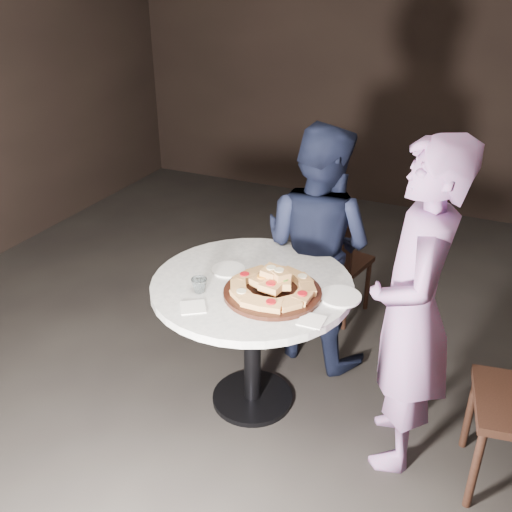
# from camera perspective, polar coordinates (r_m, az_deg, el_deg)

# --- Properties ---
(floor) EXTENTS (7.00, 7.00, 0.00)m
(floor) POSITION_cam_1_polar(r_m,az_deg,el_deg) (3.40, 1.24, -15.72)
(floor) COLOR black
(floor) RESTS_ON ground
(table) EXTENTS (1.23, 1.23, 0.81)m
(table) POSITION_cam_1_polar(r_m,az_deg,el_deg) (3.11, -0.39, -4.99)
(table) COLOR black
(table) RESTS_ON ground
(serving_board) EXTENTS (0.56, 0.56, 0.02)m
(serving_board) POSITION_cam_1_polar(r_m,az_deg,el_deg) (2.91, 1.66, -3.66)
(serving_board) COLOR black
(serving_board) RESTS_ON table
(focaccia_pile) EXTENTS (0.45, 0.44, 0.12)m
(focaccia_pile) POSITION_cam_1_polar(r_m,az_deg,el_deg) (2.89, 1.70, -2.84)
(focaccia_pile) COLOR tan
(focaccia_pile) RESTS_ON serving_board
(plate_left) EXTENTS (0.24, 0.24, 0.01)m
(plate_left) POSITION_cam_1_polar(r_m,az_deg,el_deg) (3.14, -2.79, -1.35)
(plate_left) COLOR white
(plate_left) RESTS_ON table
(plate_right) EXTENTS (0.23, 0.23, 0.01)m
(plate_right) POSITION_cam_1_polar(r_m,az_deg,el_deg) (2.92, 8.41, -4.02)
(plate_right) COLOR white
(plate_right) RESTS_ON table
(water_glass) EXTENTS (0.10, 0.10, 0.08)m
(water_glass) POSITION_cam_1_polar(r_m,az_deg,el_deg) (2.93, -5.69, -2.94)
(water_glass) COLOR silver
(water_glass) RESTS_ON table
(napkin_near) EXTENTS (0.17, 0.17, 0.01)m
(napkin_near) POSITION_cam_1_polar(r_m,az_deg,el_deg) (2.82, -6.31, -5.11)
(napkin_near) COLOR white
(napkin_near) RESTS_ON table
(napkin_far) EXTENTS (0.12, 0.12, 0.01)m
(napkin_far) POSITION_cam_1_polar(r_m,az_deg,el_deg) (2.72, 5.58, -6.44)
(napkin_far) COLOR white
(napkin_far) RESTS_ON table
(chair_far) EXTENTS (0.47, 0.48, 0.83)m
(chair_far) POSITION_cam_1_polar(r_m,az_deg,el_deg) (4.01, 7.67, -0.18)
(chair_far) COLOR black
(chair_far) RESTS_ON ground
(diner_navy) EXTENTS (0.86, 0.74, 1.54)m
(diner_navy) POSITION_cam_1_polar(r_m,az_deg,el_deg) (3.52, 6.12, 0.98)
(diner_navy) COLOR black
(diner_navy) RESTS_ON ground
(diner_teal) EXTENTS (0.53, 0.69, 1.71)m
(diner_teal) POSITION_cam_1_polar(r_m,az_deg,el_deg) (2.79, 15.36, -5.45)
(diner_teal) COLOR #866198
(diner_teal) RESTS_ON ground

